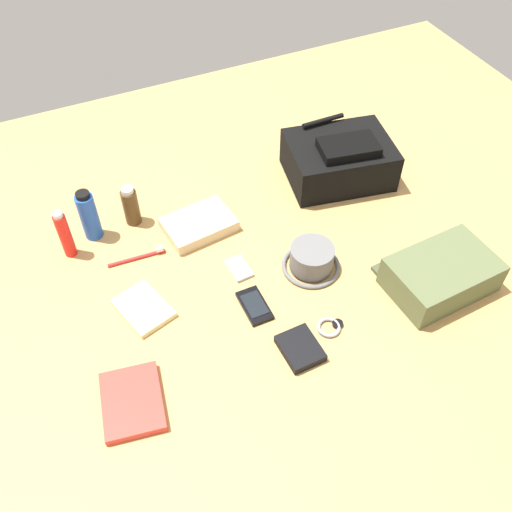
{
  "coord_description": "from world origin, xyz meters",
  "views": [
    {
      "loc": [
        -0.43,
        -0.94,
        1.21
      ],
      "look_at": [
        0.0,
        0.0,
        0.04
      ],
      "focal_mm": 39.7,
      "sensor_mm": 36.0,
      "label": 1
    }
  ],
  "objects_px": {
    "media_player": "(239,269)",
    "toothbrush": "(140,257)",
    "sunscreen_spray": "(65,235)",
    "cologne_bottle": "(131,206)",
    "paperback_novel": "(132,402)",
    "notepad": "(143,308)",
    "bucket_hat": "(312,259)",
    "wallet": "(300,348)",
    "cell_phone": "(254,306)",
    "folded_towel": "(199,224)",
    "backpack": "(339,159)",
    "wristwatch": "(330,327)",
    "deodorant_spray": "(89,215)",
    "toiletry_pouch": "(440,274)"
  },
  "relations": [
    {
      "from": "sunscreen_spray",
      "to": "folded_towel",
      "type": "height_order",
      "value": "sunscreen_spray"
    },
    {
      "from": "deodorant_spray",
      "to": "cell_phone",
      "type": "bearing_deg",
      "value": -53.95
    },
    {
      "from": "cologne_bottle",
      "to": "paperback_novel",
      "type": "relative_size",
      "value": 0.67
    },
    {
      "from": "bucket_hat",
      "to": "media_player",
      "type": "distance_m",
      "value": 0.2
    },
    {
      "from": "folded_towel",
      "to": "paperback_novel",
      "type": "bearing_deg",
      "value": -126.24
    },
    {
      "from": "backpack",
      "to": "folded_towel",
      "type": "xyz_separation_m",
      "value": [
        -0.5,
        -0.04,
        -0.05
      ]
    },
    {
      "from": "deodorant_spray",
      "to": "cologne_bottle",
      "type": "xyz_separation_m",
      "value": [
        0.12,
        0.01,
        -0.02
      ]
    },
    {
      "from": "sunscreen_spray",
      "to": "deodorant_spray",
      "type": "distance_m",
      "value": 0.09
    },
    {
      "from": "bucket_hat",
      "to": "sunscreen_spray",
      "type": "height_order",
      "value": "sunscreen_spray"
    },
    {
      "from": "notepad",
      "to": "deodorant_spray",
      "type": "bearing_deg",
      "value": 82.04
    },
    {
      "from": "backpack",
      "to": "folded_towel",
      "type": "height_order",
      "value": "backpack"
    },
    {
      "from": "backpack",
      "to": "toothbrush",
      "type": "bearing_deg",
      "value": -173.55
    },
    {
      "from": "backpack",
      "to": "bucket_hat",
      "type": "xyz_separation_m",
      "value": [
        -0.27,
        -0.31,
        -0.04
      ]
    },
    {
      "from": "paperback_novel",
      "to": "media_player",
      "type": "relative_size",
      "value": 2.24
    },
    {
      "from": "wristwatch",
      "to": "paperback_novel",
      "type": "bearing_deg",
      "value": 179.28
    },
    {
      "from": "media_player",
      "to": "wristwatch",
      "type": "xyz_separation_m",
      "value": [
        0.13,
        -0.28,
        0.0
      ]
    },
    {
      "from": "toothbrush",
      "to": "notepad",
      "type": "distance_m",
      "value": 0.19
    },
    {
      "from": "media_player",
      "to": "wallet",
      "type": "distance_m",
      "value": 0.31
    },
    {
      "from": "sunscreen_spray",
      "to": "toiletry_pouch",
      "type": "bearing_deg",
      "value": -31.16
    },
    {
      "from": "sunscreen_spray",
      "to": "wallet",
      "type": "distance_m",
      "value": 0.72
    },
    {
      "from": "bucket_hat",
      "to": "cologne_bottle",
      "type": "relative_size",
      "value": 1.26
    },
    {
      "from": "cologne_bottle",
      "to": "wristwatch",
      "type": "relative_size",
      "value": 1.85
    },
    {
      "from": "backpack",
      "to": "wristwatch",
      "type": "bearing_deg",
      "value": -121.86
    },
    {
      "from": "cell_phone",
      "to": "paperback_novel",
      "type": "bearing_deg",
      "value": -160.02
    },
    {
      "from": "backpack",
      "to": "toiletry_pouch",
      "type": "xyz_separation_m",
      "value": [
        0.02,
        -0.51,
        -0.02
      ]
    },
    {
      "from": "cologne_bottle",
      "to": "notepad",
      "type": "height_order",
      "value": "cologne_bottle"
    },
    {
      "from": "sunscreen_spray",
      "to": "notepad",
      "type": "height_order",
      "value": "sunscreen_spray"
    },
    {
      "from": "media_player",
      "to": "bucket_hat",
      "type": "bearing_deg",
      "value": -22.04
    },
    {
      "from": "media_player",
      "to": "toothbrush",
      "type": "xyz_separation_m",
      "value": [
        -0.24,
        0.16,
        0.0
      ]
    },
    {
      "from": "paperback_novel",
      "to": "media_player",
      "type": "xyz_separation_m",
      "value": [
        0.39,
        0.27,
        -0.0
      ]
    },
    {
      "from": "sunscreen_spray",
      "to": "toothbrush",
      "type": "xyz_separation_m",
      "value": [
        0.17,
        -0.1,
        -0.07
      ]
    },
    {
      "from": "cell_phone",
      "to": "folded_towel",
      "type": "bearing_deg",
      "value": 94.96
    },
    {
      "from": "sunscreen_spray",
      "to": "deodorant_spray",
      "type": "xyz_separation_m",
      "value": [
        0.08,
        0.04,
        0.0
      ]
    },
    {
      "from": "sunscreen_spray",
      "to": "folded_towel",
      "type": "xyz_separation_m",
      "value": [
        0.37,
        -0.06,
        -0.06
      ]
    },
    {
      "from": "toothbrush",
      "to": "notepad",
      "type": "relative_size",
      "value": 1.11
    },
    {
      "from": "sunscreen_spray",
      "to": "wallet",
      "type": "bearing_deg",
      "value": -51.84
    },
    {
      "from": "media_player",
      "to": "toothbrush",
      "type": "bearing_deg",
      "value": 146.56
    },
    {
      "from": "wristwatch",
      "to": "deodorant_spray",
      "type": "bearing_deg",
      "value": 128.81
    },
    {
      "from": "cologne_bottle",
      "to": "toothbrush",
      "type": "distance_m",
      "value": 0.17
    },
    {
      "from": "bucket_hat",
      "to": "wallet",
      "type": "bearing_deg",
      "value": -123.96
    },
    {
      "from": "wallet",
      "to": "bucket_hat",
      "type": "bearing_deg",
      "value": 54.25
    },
    {
      "from": "bucket_hat",
      "to": "cologne_bottle",
      "type": "distance_m",
      "value": 0.56
    },
    {
      "from": "bucket_hat",
      "to": "notepad",
      "type": "xyz_separation_m",
      "value": [
        -0.47,
        0.05,
        -0.03
      ]
    },
    {
      "from": "sunscreen_spray",
      "to": "cell_phone",
      "type": "xyz_separation_m",
      "value": [
        0.4,
        -0.39,
        -0.07
      ]
    },
    {
      "from": "backpack",
      "to": "wallet",
      "type": "height_order",
      "value": "backpack"
    },
    {
      "from": "toothbrush",
      "to": "notepad",
      "type": "xyz_separation_m",
      "value": [
        -0.05,
        -0.18,
        0.0
      ]
    },
    {
      "from": "media_player",
      "to": "folded_towel",
      "type": "bearing_deg",
      "value": 102.41
    },
    {
      "from": "sunscreen_spray",
      "to": "media_player",
      "type": "xyz_separation_m",
      "value": [
        0.41,
        -0.26,
        -0.07
      ]
    },
    {
      "from": "backpack",
      "to": "toiletry_pouch",
      "type": "distance_m",
      "value": 0.51
    },
    {
      "from": "media_player",
      "to": "sunscreen_spray",
      "type": "bearing_deg",
      "value": 147.9
    }
  ]
}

